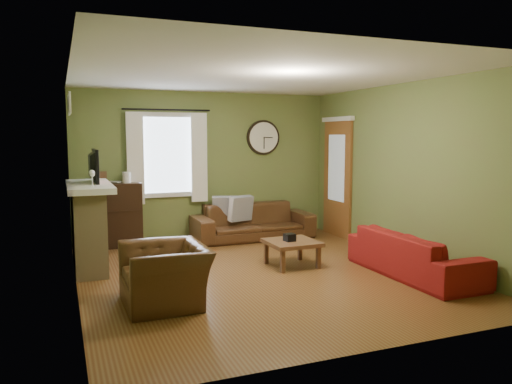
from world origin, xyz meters
name	(u,v)px	position (x,y,z in m)	size (l,w,h in m)	color
floor	(260,273)	(0.00, 0.00, 0.00)	(4.60, 5.20, 0.00)	brown
ceiling	(260,75)	(0.00, 0.00, 2.60)	(4.60, 5.20, 0.00)	white
wall_left	(73,182)	(-2.30, 0.00, 1.30)	(0.00, 5.20, 2.60)	olive
wall_right	(404,172)	(2.30, 0.00, 1.30)	(0.00, 5.20, 2.60)	olive
wall_back	(206,166)	(0.00, 2.60, 1.30)	(4.60, 0.00, 2.60)	olive
wall_front	(378,200)	(0.00, -2.60, 1.30)	(4.60, 0.00, 2.60)	olive
fireplace	(88,229)	(-2.10, 1.15, 0.55)	(0.40, 1.40, 1.10)	tan
firebox	(103,245)	(-1.91, 1.15, 0.30)	(0.04, 0.60, 0.55)	black
mantel	(89,186)	(-2.07, 1.15, 1.14)	(0.58, 1.60, 0.08)	white
tv	(89,170)	(-2.05, 1.30, 1.35)	(0.60, 0.08, 0.35)	black
tv_screen	(95,166)	(-1.97, 1.30, 1.41)	(0.02, 0.62, 0.36)	#994C3F
medallion_left	(70,102)	(-2.28, 0.80, 2.25)	(0.28, 0.28, 0.03)	white
medallion_mid	(69,104)	(-2.28, 1.15, 2.25)	(0.28, 0.28, 0.03)	white
medallion_right	(69,106)	(-2.28, 1.50, 2.25)	(0.28, 0.28, 0.03)	white
window_pane	(167,155)	(-0.70, 2.58, 1.50)	(1.00, 0.02, 1.30)	silver
curtain_rod	(167,110)	(-0.70, 2.48, 2.27)	(0.03, 0.03, 1.50)	black
curtain_left	(135,159)	(-1.25, 2.48, 1.45)	(0.28, 0.04, 1.55)	white
curtain_right	(199,158)	(-0.15, 2.48, 1.45)	(0.28, 0.04, 1.55)	white
wall_clock	(264,137)	(1.10, 2.55, 1.80)	(0.64, 0.06, 0.64)	white
door	(337,179)	(2.27, 1.85, 1.05)	(0.05, 0.90, 2.10)	brown
bookshelf	(114,215)	(-1.64, 2.39, 0.53)	(0.89, 0.38, 1.06)	black
book	(112,189)	(-1.64, 2.46, 0.96)	(0.18, 0.24, 0.02)	brown
sofa_brown	(253,221)	(0.73, 2.16, 0.31)	(2.13, 0.83, 0.62)	#442815
pillow_left	(241,208)	(0.52, 2.21, 0.55)	(0.44, 0.13, 0.44)	gray
pillow_right	(224,208)	(0.26, 2.34, 0.55)	(0.43, 0.13, 0.43)	gray
sofa_red	(414,254)	(1.84, -0.83, 0.29)	(1.98, 0.77, 0.58)	maroon
armchair	(165,275)	(-1.41, -0.73, 0.32)	(1.00, 0.87, 0.65)	#442815
coffee_table	(292,253)	(0.56, 0.19, 0.18)	(0.68, 0.68, 0.36)	brown
tissue_box	(290,239)	(0.52, 0.18, 0.40)	(0.14, 0.14, 0.11)	black
wine_glass_a	(92,179)	(-2.05, 0.65, 1.27)	(0.07, 0.07, 0.19)	white
wine_glass_b	(92,178)	(-2.05, 0.74, 1.28)	(0.07, 0.07, 0.21)	white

